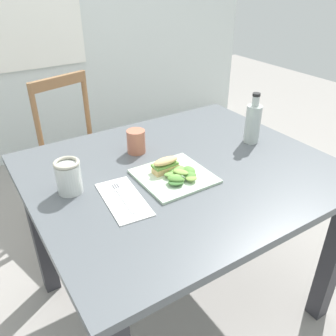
{
  "coord_description": "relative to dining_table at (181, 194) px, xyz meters",
  "views": [
    {
      "loc": [
        -0.68,
        -0.97,
        1.42
      ],
      "look_at": [
        -0.07,
        -0.01,
        0.76
      ],
      "focal_mm": 37.74,
      "sensor_mm": 36.0,
      "label": 1
    }
  ],
  "objects": [
    {
      "name": "mason_jar_iced_tea",
      "position": [
        -0.41,
        0.07,
        0.18
      ],
      "size": [
        0.09,
        0.09,
        0.12
      ],
      "color": "#995623",
      "rests_on": "dining_table"
    },
    {
      "name": "bottle_cold_brew",
      "position": [
        0.39,
        0.02,
        0.2
      ],
      "size": [
        0.07,
        0.07,
        0.22
      ],
      "color": "#472819",
      "rests_on": "dining_table"
    },
    {
      "name": "plate_lunch",
      "position": [
        -0.07,
        -0.04,
        0.13
      ],
      "size": [
        0.25,
        0.25,
        0.01
      ],
      "primitive_type": "cube",
      "color": "beige",
      "rests_on": "dining_table"
    },
    {
      "name": "ground_plane",
      "position": [
        0.0,
        0.01,
        -0.61
      ],
      "size": [
        7.74,
        7.74,
        0.0
      ],
      "primitive_type": "plane",
      "color": "gray"
    },
    {
      "name": "chair_wooden_far",
      "position": [
        -0.1,
        0.9,
        -0.17
      ],
      "size": [
        0.49,
        0.49,
        0.87
      ],
      "color": "#8E6642",
      "rests_on": "ground"
    },
    {
      "name": "dining_table",
      "position": [
        0.0,
        0.0,
        0.0
      ],
      "size": [
        1.13,
        0.97,
        0.74
      ],
      "color": "#51565B",
      "rests_on": "ground"
    },
    {
      "name": "cup_extra_side",
      "position": [
        -0.08,
        0.21,
        0.17
      ],
      "size": [
        0.08,
        0.08,
        0.1
      ],
      "primitive_type": "cylinder",
      "color": "#B2664C",
      "rests_on": "dining_table"
    },
    {
      "name": "fork_on_napkin",
      "position": [
        -0.28,
        -0.05,
        0.13
      ],
      "size": [
        0.04,
        0.19,
        0.0
      ],
      "color": "silver",
      "rests_on": "napkin_folded"
    },
    {
      "name": "salad_mixed_greens",
      "position": [
        -0.06,
        -0.07,
        0.15
      ],
      "size": [
        0.15,
        0.14,
        0.03
      ],
      "color": "#518438",
      "rests_on": "plate_lunch"
    },
    {
      "name": "napkin_folded",
      "position": [
        -0.28,
        -0.07,
        0.13
      ],
      "size": [
        0.14,
        0.27,
        0.0
      ],
      "primitive_type": "cube",
      "rotation": [
        0.0,
        0.0,
        -0.1
      ],
      "color": "white",
      "rests_on": "dining_table"
    },
    {
      "name": "sandwich_half_front",
      "position": [
        -0.08,
        -0.0,
        0.16
      ],
      "size": [
        0.1,
        0.05,
        0.06
      ],
      "color": "#DBB270",
      "rests_on": "plate_lunch"
    }
  ]
}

